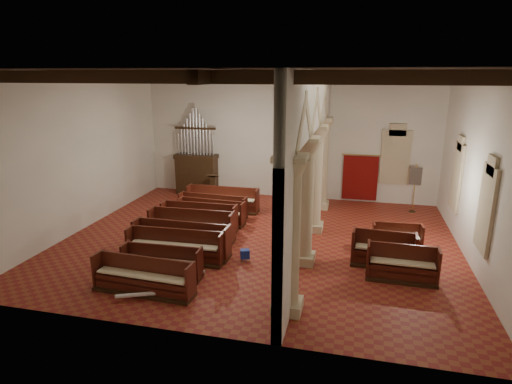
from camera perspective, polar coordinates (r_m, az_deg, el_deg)
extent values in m
plane|color=maroon|center=(15.72, 0.38, -6.48)|extent=(14.00, 14.00, 0.00)
plane|color=#332111|center=(14.57, 0.43, 15.96)|extent=(14.00, 14.00, 0.00)
cube|color=beige|center=(20.66, 4.22, 7.45)|extent=(14.00, 0.02, 6.00)
cube|color=beige|center=(9.29, -8.05, -2.77)|extent=(14.00, 0.02, 6.00)
cube|color=beige|center=(17.78, -22.24, 5.02)|extent=(0.02, 12.00, 6.00)
cube|color=beige|center=(14.94, 27.57, 2.59)|extent=(0.02, 12.00, 6.00)
cube|color=tan|center=(11.37, 4.18, -14.87)|extent=(0.75, 0.75, 0.30)
cylinder|color=tan|center=(10.57, 4.37, -6.42)|extent=(0.56, 0.56, 3.30)
cube|color=tan|center=(14.01, 6.23, -8.76)|extent=(0.75, 0.75, 0.30)
cylinder|color=tan|center=(13.37, 6.46, -1.71)|extent=(0.56, 0.56, 3.30)
cube|color=tan|center=(16.78, 7.58, -4.62)|extent=(0.75, 0.75, 0.30)
cylinder|color=tan|center=(16.25, 7.80, 1.35)|extent=(0.56, 0.56, 3.30)
cube|color=tan|center=(19.61, 8.53, -1.66)|extent=(0.75, 0.75, 0.30)
cylinder|color=tan|center=(19.16, 8.74, 3.49)|extent=(0.56, 0.56, 3.30)
cube|color=beige|center=(14.29, 7.62, 11.96)|extent=(0.25, 11.90, 1.93)
cube|color=#377C65|center=(13.72, 28.49, -2.02)|extent=(0.03, 1.00, 2.20)
cube|color=#377C65|center=(17.48, 25.33, 1.83)|extent=(0.03, 1.00, 2.20)
cube|color=#377C65|center=(20.57, 18.08, 4.43)|extent=(1.00, 0.03, 2.20)
cube|color=#311D0F|center=(21.76, -7.89, 2.13)|extent=(2.00, 0.80, 1.80)
cube|color=#311D0F|center=(21.55, -7.98, 4.72)|extent=(2.10, 0.85, 0.20)
cube|color=#392012|center=(20.72, -5.67, -0.90)|extent=(0.51, 0.51, 0.11)
cube|color=#392012|center=(20.58, -5.71, 0.51)|extent=(0.25, 0.25, 1.17)
cube|color=#392012|center=(20.35, -5.83, 2.18)|extent=(0.56, 0.46, 0.20)
cube|color=maroon|center=(20.66, 13.70, 1.82)|extent=(1.60, 0.06, 2.10)
cylinder|color=gold|center=(20.42, 13.90, 4.81)|extent=(1.80, 0.04, 0.04)
cone|color=#311D0F|center=(20.09, 20.11, -2.33)|extent=(0.32, 0.32, 0.11)
cylinder|color=gold|center=(19.82, 20.38, 0.50)|extent=(0.04, 0.04, 2.16)
cylinder|color=gold|center=(19.60, 20.65, 3.30)|extent=(0.08, 0.63, 0.03)
cube|color=#161C4E|center=(19.68, 20.53, 2.00)|extent=(0.50, 0.06, 0.77)
cube|color=#162598|center=(12.67, -9.58, -11.08)|extent=(0.39, 0.35, 0.33)
cube|color=navy|center=(14.01, -1.50, -8.25)|extent=(0.36, 0.33, 0.29)
cube|color=navy|center=(15.98, -3.43, -5.19)|extent=(0.32, 0.28, 0.29)
cylinder|color=white|center=(12.23, -15.60, -13.06)|extent=(1.07, 0.56, 0.11)
cylinder|color=silver|center=(13.21, -8.71, -10.37)|extent=(0.88, 0.22, 0.09)
cube|color=#311D0F|center=(12.61, -14.68, -12.65)|extent=(2.96, 0.83, 0.10)
cube|color=#531E11|center=(12.45, -14.87, -11.66)|extent=(2.79, 0.53, 0.44)
cube|color=#531E11|center=(12.52, -14.46, -10.24)|extent=(2.78, 0.22, 0.92)
cube|color=#531E11|center=(13.09, -20.40, -9.56)|extent=(0.10, 0.58, 0.92)
cube|color=#531E11|center=(11.82, -8.55, -11.49)|extent=(0.10, 0.58, 0.92)
cube|color=beige|center=(12.34, -14.95, -10.66)|extent=(2.68, 0.49, 0.05)
cube|color=#311D0F|center=(13.38, -12.34, -10.77)|extent=(2.44, 0.72, 0.09)
cube|color=#430E0E|center=(13.24, -12.49, -9.87)|extent=(2.28, 0.44, 0.41)
cube|color=#430E0E|center=(13.31, -12.15, -8.61)|extent=(2.27, 0.14, 0.87)
cube|color=#430E0E|center=(13.72, -16.89, -8.20)|extent=(0.08, 0.55, 0.87)
cube|color=#430E0E|center=(12.75, -7.60, -9.50)|extent=(0.08, 0.55, 0.87)
cube|color=beige|center=(13.14, -12.55, -8.97)|extent=(2.19, 0.40, 0.05)
cube|color=#311D0F|center=(14.33, -10.65, -8.82)|extent=(3.21, 0.82, 0.10)
cube|color=#49150F|center=(14.17, -10.79, -7.88)|extent=(3.05, 0.52, 0.45)
cube|color=#49150F|center=(14.27, -10.46, -6.61)|extent=(3.04, 0.19, 0.95)
cube|color=#49150F|center=(14.82, -16.27, -6.15)|extent=(0.09, 0.60, 0.95)
cube|color=#49150F|center=(13.60, -4.67, -7.53)|extent=(0.09, 0.60, 0.95)
cube|color=beige|center=(14.08, -10.84, -6.95)|extent=(2.93, 0.47, 0.05)
cube|color=#311D0F|center=(14.72, -9.86, -8.07)|extent=(3.31, 0.79, 0.11)
cube|color=#481F0F|center=(14.56, -10.00, -7.08)|extent=(3.16, 0.46, 0.49)
cube|color=#481F0F|center=(14.67, -9.66, -5.75)|extent=(3.16, 0.11, 1.03)
cube|color=#481F0F|center=(15.22, -15.56, -5.33)|extent=(0.08, 0.65, 1.03)
cube|color=#481F0F|center=(13.99, -3.79, -6.63)|extent=(0.08, 0.65, 1.03)
cube|color=beige|center=(14.46, -10.05, -6.09)|extent=(3.03, 0.42, 0.05)
cube|color=#311D0F|center=(15.85, -8.54, -6.25)|extent=(3.13, 0.84, 0.11)
cube|color=#43160E|center=(15.70, -8.66, -5.30)|extent=(2.97, 0.51, 0.49)
cube|color=#43160E|center=(15.82, -8.36, -4.06)|extent=(2.96, 0.15, 1.04)
cube|color=#43160E|center=(16.28, -13.58, -3.77)|extent=(0.09, 0.66, 1.04)
cube|color=#43160E|center=(15.18, -3.24, -4.76)|extent=(0.09, 0.66, 1.04)
cube|color=beige|center=(15.60, -8.70, -4.36)|extent=(2.85, 0.46, 0.05)
cube|color=#311D0F|center=(16.80, -7.54, -4.94)|extent=(2.96, 0.77, 0.10)
cube|color=#511111|center=(16.66, -7.63, -4.09)|extent=(2.81, 0.46, 0.47)
cube|color=#511111|center=(16.79, -7.38, -2.99)|extent=(2.80, 0.12, 0.98)
cube|color=#511111|center=(17.19, -12.07, -2.76)|extent=(0.08, 0.62, 0.98)
cube|color=#511111|center=(16.20, -2.80, -3.58)|extent=(0.08, 0.62, 0.98)
cube|color=beige|center=(16.58, -7.67, -3.25)|extent=(2.69, 0.41, 0.05)
cube|color=#311D0F|center=(17.53, -5.97, -4.03)|extent=(2.80, 0.82, 0.09)
cube|color=#531F11|center=(17.40, -6.04, -3.29)|extent=(2.63, 0.54, 0.42)
cube|color=#531F11|center=(17.52, -5.83, -2.35)|extent=(2.61, 0.23, 0.88)
cube|color=#531F11|center=(17.87, -10.08, -2.16)|extent=(0.10, 0.56, 0.88)
cube|color=#531F11|center=(17.00, -1.70, -2.84)|extent=(0.10, 0.56, 0.88)
cube|color=beige|center=(17.33, -6.06, -2.56)|extent=(2.53, 0.49, 0.05)
cube|color=#311D0F|center=(18.30, -5.80, -3.18)|extent=(3.01, 0.83, 0.09)
cube|color=#501B11|center=(18.18, -5.87, -2.48)|extent=(2.84, 0.55, 0.41)
cube|color=#501B11|center=(18.30, -5.67, -1.61)|extent=(2.82, 0.25, 0.86)
cube|color=#501B11|center=(18.69, -10.03, -1.41)|extent=(0.10, 0.55, 0.86)
cube|color=#501B11|center=(17.76, -1.39, -2.07)|extent=(0.10, 0.55, 0.86)
cube|color=beige|center=(18.11, -5.89, -1.79)|extent=(2.73, 0.50, 0.05)
cube|color=#311D0F|center=(19.05, -4.46, -2.36)|extent=(3.21, 0.72, 0.10)
cube|color=#552512|center=(18.92, -4.52, -1.59)|extent=(3.06, 0.41, 0.46)
cube|color=#552512|center=(19.06, -4.32, -0.65)|extent=(3.06, 0.07, 0.98)
cube|color=#552512|center=(19.44, -8.88, -0.48)|extent=(0.07, 0.62, 0.98)
cube|color=#552512|center=(18.50, 0.15, -1.11)|extent=(0.07, 0.62, 0.98)
cube|color=beige|center=(18.85, -4.54, -0.85)|extent=(2.93, 0.37, 0.05)
cube|color=#311D0F|center=(13.57, 18.72, -10.85)|extent=(2.04, 0.76, 0.10)
cube|color=#48110F|center=(13.41, 18.84, -9.87)|extent=(1.88, 0.46, 0.46)
cube|color=#48110F|center=(13.52, 18.86, -8.48)|extent=(1.87, 0.12, 0.97)
cube|color=#48110F|center=(13.30, 14.68, -8.53)|extent=(0.09, 0.61, 0.97)
cube|color=#48110F|center=(13.51, 23.08, -8.92)|extent=(0.09, 0.61, 0.97)
cube|color=beige|center=(13.31, 18.94, -8.88)|extent=(1.81, 0.41, 0.05)
cube|color=#311D0F|center=(14.32, 16.48, -9.21)|extent=(1.99, 0.86, 0.11)
cube|color=#4F1811|center=(14.16, 16.58, -8.21)|extent=(1.82, 0.53, 0.48)
cube|color=#4F1811|center=(14.28, 16.62, -6.84)|extent=(1.80, 0.18, 1.02)
cube|color=#4F1811|center=(14.09, 12.81, -6.87)|extent=(0.11, 0.65, 1.02)
cube|color=#4F1811|center=(14.22, 20.46, -7.29)|extent=(0.11, 0.65, 1.02)
cube|color=beige|center=(14.05, 16.66, -7.21)|extent=(1.75, 0.49, 0.05)
cube|color=#311D0F|center=(15.62, 18.16, -7.26)|extent=(1.68, 0.75, 0.09)
cube|color=#4D1510|center=(15.49, 18.25, -6.47)|extent=(1.52, 0.46, 0.41)
cube|color=#4D1510|center=(15.60, 18.27, -5.40)|extent=(1.50, 0.16, 0.87)
cube|color=#4D1510|center=(15.41, 15.39, -5.43)|extent=(0.10, 0.55, 0.87)
cube|color=#4D1510|center=(15.56, 21.20, -5.74)|extent=(0.10, 0.55, 0.87)
cube|color=beige|center=(15.41, 18.33, -5.67)|extent=(1.45, 0.42, 0.05)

